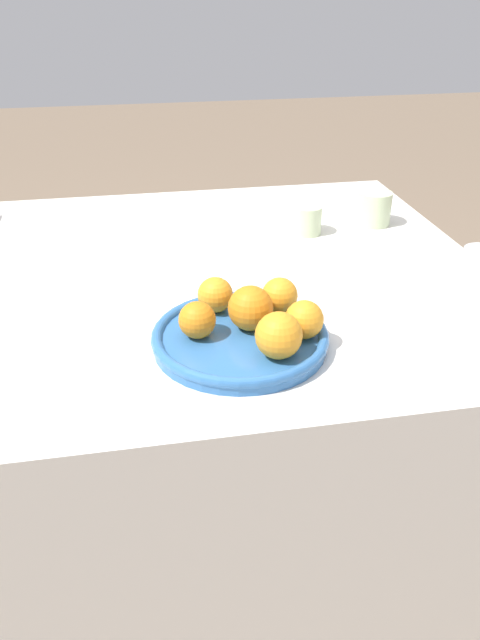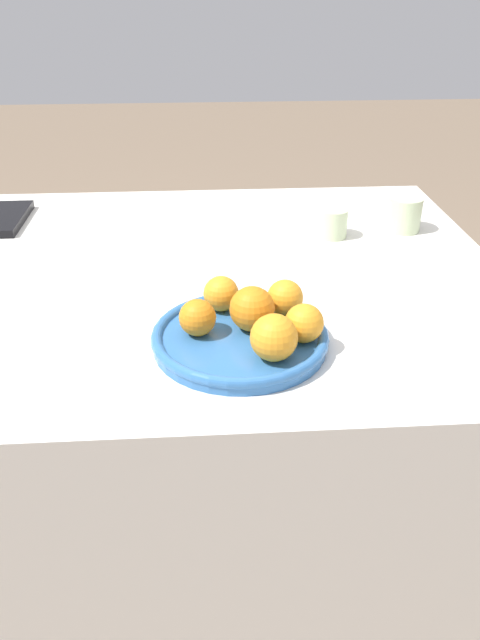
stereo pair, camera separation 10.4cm
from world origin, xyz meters
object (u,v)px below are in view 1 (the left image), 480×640
orange_3 (304,320)px  water_glass (478,273)px  orange_1 (279,335)px  orange_4 (215,295)px  fruit_platter (240,338)px  orange_0 (251,308)px  orange_2 (197,320)px  cup_0 (374,208)px  orange_5 (280,295)px  cup_2 (307,220)px

orange_3 → water_glass: (0.38, 0.12, -0.00)m
orange_1 → orange_4: 0.18m
fruit_platter → orange_0: (0.02, 0.02, 0.04)m
orange_1 → orange_2: bearing=144.7°
fruit_platter → cup_0: 0.67m
orange_4 → cup_0: 0.62m
orange_4 → orange_5: 0.11m
water_glass → cup_2: bearing=121.1°
orange_0 → orange_4: bearing=124.1°
cup_0 → cup_2: cup_0 is taller
fruit_platter → water_glass: bearing=11.4°
orange_0 → orange_1: bearing=-74.6°
water_glass → fruit_platter: bearing=-168.6°
orange_4 → cup_0: bearing=42.3°
orange_1 → cup_0: orange_1 is taller
orange_0 → orange_2: bearing=-173.1°
orange_3 → fruit_platter: bearing=167.0°
orange_1 → orange_0: bearing=105.4°
orange_0 → orange_2: 0.09m
orange_2 → cup_2: bearing=55.7°
orange_3 → cup_2: bearing=73.7°
orange_3 → water_glass: 0.40m
orange_1 → orange_3: size_ratio=1.16×
water_glass → cup_2: water_glass is taller
orange_1 → water_glass: (0.44, 0.17, -0.01)m
orange_1 → orange_2: size_ratio=1.21×
orange_1 → orange_2: 0.15m
orange_1 → cup_0: (0.39, 0.59, -0.02)m
orange_3 → cup_2: orange_3 is taller
orange_4 → cup_0: (0.46, 0.42, -0.01)m
orange_0 → cup_0: 0.64m
fruit_platter → orange_1: orange_1 is taller
orange_4 → cup_2: size_ratio=0.89×
orange_4 → cup_0: size_ratio=0.75×
orange_0 → orange_2: size_ratio=1.23×
orange_5 → orange_2: bearing=-158.9°
orange_1 → orange_5: orange_1 is taller
orange_1 → orange_4: size_ratio=1.19×
fruit_platter → orange_2: orange_2 is taller
fruit_platter → orange_4: size_ratio=4.70×
orange_4 → water_glass: 0.51m
orange_4 → cup_2: (0.28, 0.39, -0.02)m
orange_0 → orange_2: (-0.09, -0.01, -0.01)m
orange_3 → water_glass: size_ratio=0.66×
orange_0 → cup_2: 0.52m
fruit_platter → orange_4: orange_4 is taller
orange_2 → orange_4: orange_4 is taller
orange_5 → cup_0: 0.56m
orange_5 → cup_0: orange_5 is taller
fruit_platter → orange_3: (0.10, -0.02, 0.04)m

